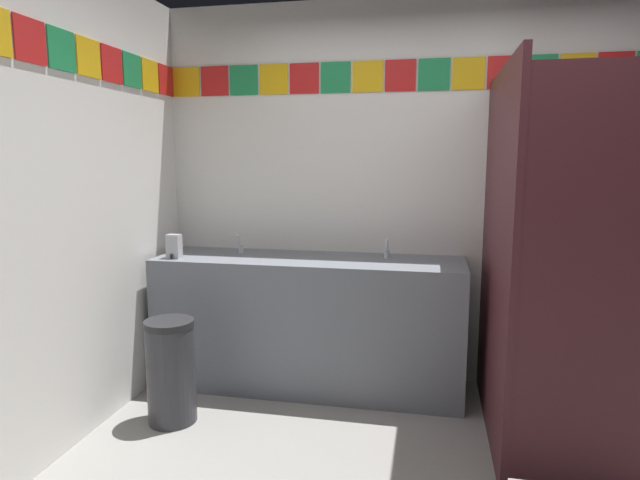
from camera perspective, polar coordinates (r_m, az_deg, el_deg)
wall_back at (r=3.79m, az=11.68°, el=4.81°), size 3.73×0.09×2.62m
wall_side at (r=2.91m, az=-29.34°, el=2.78°), size 0.09×3.10×2.62m
vanity_counter at (r=3.70m, az=-1.16°, el=-8.61°), size 2.06×0.58×0.89m
faucet_left at (r=3.82m, az=-8.45°, el=-0.62°), size 0.04×0.10×0.14m
faucet_right at (r=3.60m, az=7.15°, el=-1.15°), size 0.04×0.10×0.14m
soap_dispenser at (r=3.72m, az=-15.19°, el=-0.65°), size 0.09×0.09×0.16m
stall_divider at (r=2.94m, az=22.27°, el=-2.48°), size 0.92×1.31×2.04m
toilet at (r=3.63m, az=27.70°, el=-12.55°), size 0.39×0.49×0.74m
trash_bin at (r=3.38m, az=-15.48°, el=-13.26°), size 0.29×0.29×0.62m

